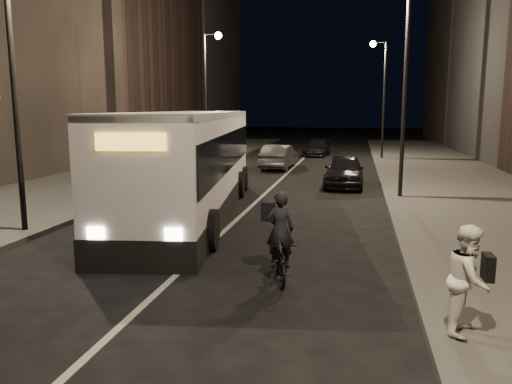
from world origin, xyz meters
The scene contains 14 objects.
ground centered at (0.00, 0.00, 0.00)m, with size 180.00×180.00×0.00m, color black.
sidewalk_right centered at (8.50, 14.00, 0.08)m, with size 7.00×70.00×0.16m, color #3D3D3A.
sidewalk_left centered at (-8.50, 14.00, 0.08)m, with size 7.00×70.00×0.16m, color #3D3D3A.
building_row_left centered at (-16.00, 28.50, 11.00)m, with size 8.00×61.00×22.00m, color black.
streetlight_right_mid centered at (5.33, 12.00, 5.36)m, with size 1.20×0.44×8.12m.
streetlight_right_far centered at (5.33, 28.00, 5.36)m, with size 1.20×0.44×8.12m.
streetlight_left_near centered at (-5.33, 4.00, 5.36)m, with size 1.20×0.44×8.12m.
streetlight_left_far centered at (-5.33, 22.00, 5.36)m, with size 1.20×0.44×8.12m.
city_bus centered at (-1.79, 7.85, 1.92)m, with size 4.49×13.33×3.53m.
cyclist_on_bicycle centered at (2.31, 1.61, 0.65)m, with size 0.99×1.79×1.96m.
pedestrian_woman centered at (5.60, -0.66, 1.03)m, with size 0.84×0.66×1.73m, color white.
car_near centered at (3.29, 15.15, 0.75)m, with size 1.78×4.43×1.51m, color black.
car_mid centered at (-0.83, 21.57, 0.74)m, with size 1.57×4.49×1.48m, color #3D3D40.
car_far centered at (0.80, 30.62, 0.63)m, with size 1.75×4.31×1.25m, color black.
Camera 1 is at (3.83, -8.56, 3.64)m, focal length 35.00 mm.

